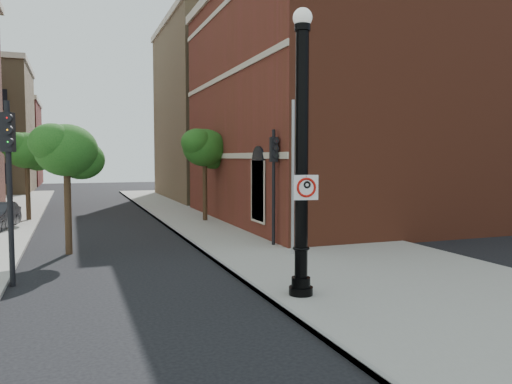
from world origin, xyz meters
name	(u,v)px	position (x,y,z in m)	size (l,w,h in m)	color
ground	(190,316)	(0.00, 0.00, 0.00)	(120.00, 120.00, 0.00)	black
sidewalk_right	(272,233)	(6.00, 10.00, 0.06)	(8.00, 60.00, 0.12)	gray
curb_edge	(185,238)	(2.05, 10.00, 0.07)	(0.10, 60.00, 0.14)	gray
brick_wall_building	(406,109)	(16.00, 14.00, 6.26)	(22.30, 16.30, 12.50)	brown
bg_building_tan_b	(292,117)	(16.00, 30.00, 7.00)	(22.00, 14.00, 14.00)	olive
lamppost	(302,168)	(2.81, 0.33, 3.19)	(0.58, 0.58, 6.90)	black
no_parking_sign	(306,187)	(2.84, 0.15, 2.73)	(0.58, 0.15, 0.59)	white
traffic_signal_left	(9,162)	(-3.86, 4.09, 3.30)	(0.37, 0.43, 4.90)	black
traffic_signal_right	(274,169)	(4.80, 6.92, 3.01)	(0.32, 0.38, 4.46)	black
utility_pole	(293,179)	(4.73, 5.05, 2.68)	(0.11, 0.11, 5.36)	#999999
street_tree_a	(67,152)	(-2.44, 8.37, 3.62)	(2.55, 2.30, 4.60)	#332014
street_tree_b	(27,152)	(-4.49, 18.52, 3.73)	(2.63, 2.37, 4.73)	#332014
street_tree_c	(205,149)	(4.27, 15.10, 3.87)	(2.72, 2.46, 4.91)	#332014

